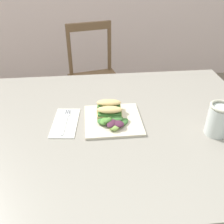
{
  "coord_description": "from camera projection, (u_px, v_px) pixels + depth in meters",
  "views": [
    {
      "loc": [
        -0.06,
        -0.82,
        1.38
      ],
      "look_at": [
        0.03,
        0.12,
        0.76
      ],
      "focal_mm": 41.27,
      "sensor_mm": 36.0,
      "label": 1
    }
  ],
  "objects": [
    {
      "name": "dining_table",
      "position": [
        110.0,
        143.0,
        1.16
      ],
      "size": [
        1.35,
        1.0,
        0.74
      ],
      "color": "gray",
      "rests_on": "ground"
    },
    {
      "name": "plate_lunch",
      "position": [
        113.0,
        120.0,
        1.11
      ],
      "size": [
        0.24,
        0.24,
        0.01
      ],
      "primitive_type": "cube",
      "color": "beige",
      "rests_on": "dining_table"
    },
    {
      "name": "chair_wooden_far",
      "position": [
        95.0,
        79.0,
        2.13
      ],
      "size": [
        0.48,
        0.48,
        0.87
      ],
      "color": "brown",
      "rests_on": "ground"
    },
    {
      "name": "fork_on_napkin",
      "position": [
        66.0,
        120.0,
        1.11
      ],
      "size": [
        0.04,
        0.19,
        0.0
      ],
      "color": "silver",
      "rests_on": "napkin_folded"
    },
    {
      "name": "mason_jar_iced_tea",
      "position": [
        218.0,
        121.0,
        1.01
      ],
      "size": [
        0.09,
        0.09,
        0.13
      ],
      "color": "gold",
      "rests_on": "dining_table"
    },
    {
      "name": "sandwich_half_front",
      "position": [
        110.0,
        113.0,
        1.1
      ],
      "size": [
        0.11,
        0.07,
        0.06
      ],
      "color": "#DBB270",
      "rests_on": "plate_lunch"
    },
    {
      "name": "napkin_folded",
      "position": [
        65.0,
        123.0,
        1.1
      ],
      "size": [
        0.13,
        0.22,
        0.0
      ],
      "primitive_type": "cube",
      "rotation": [
        0.0,
        0.0,
        -0.11
      ],
      "color": "silver",
      "rests_on": "dining_table"
    },
    {
      "name": "salad_mixed_greens",
      "position": [
        112.0,
        120.0,
        1.08
      ],
      "size": [
        0.15,
        0.14,
        0.03
      ],
      "color": "#4C2338",
      "rests_on": "plate_lunch"
    },
    {
      "name": "sandwich_half_back",
      "position": [
        109.0,
        105.0,
        1.15
      ],
      "size": [
        0.11,
        0.07,
        0.06
      ],
      "color": "#DBB270",
      "rests_on": "plate_lunch"
    }
  ]
}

